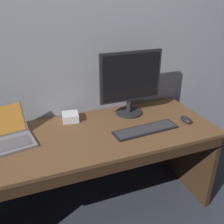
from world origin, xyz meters
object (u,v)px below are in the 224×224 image
object	(u,v)px
laptop_space_gray	(8,138)
wired_keyboard	(146,130)
external_drive_box	(70,117)
external_monitor	(130,82)
computer_mouse	(186,120)

from	to	relation	value
laptop_space_gray	wired_keyboard	xyz separation A→B (m)	(0.93, -0.18, -0.03)
external_drive_box	wired_keyboard	bearing A→B (deg)	-36.61
laptop_space_gray	external_monitor	bearing A→B (deg)	6.77
laptop_space_gray	wired_keyboard	distance (m)	0.95
laptop_space_gray	external_drive_box	distance (m)	0.49
computer_mouse	external_drive_box	size ratio (longest dim) A/B	0.91
laptop_space_gray	external_drive_box	world-z (taller)	laptop_space_gray
external_monitor	external_drive_box	bearing A→B (deg)	173.08
external_monitor	wired_keyboard	bearing A→B (deg)	-91.21
wired_keyboard	computer_mouse	bearing A→B (deg)	0.95
external_monitor	computer_mouse	size ratio (longest dim) A/B	4.58
wired_keyboard	external_drive_box	bearing A→B (deg)	143.39
external_monitor	wired_keyboard	world-z (taller)	external_monitor
wired_keyboard	computer_mouse	size ratio (longest dim) A/B	4.38
laptop_space_gray	wired_keyboard	size ratio (longest dim) A/B	0.73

